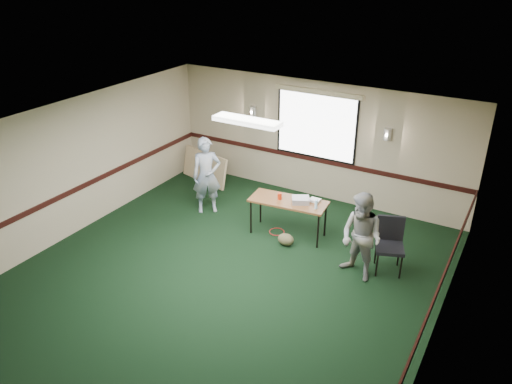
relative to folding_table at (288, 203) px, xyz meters
The scene contains 13 objects.
ground 2.20m from the folding_table, 98.26° to the right, with size 8.00×8.00×0.00m, color black.
room_shell 0.92m from the folding_table, 168.18° to the left, with size 8.00×8.02×8.00m.
folding_table is the anchor object (origin of this frame).
projector 0.27m from the folding_table, ahead, with size 0.33×0.27×0.11m, color #93929A.
game_console 0.52m from the folding_table, 26.23° to the left, with size 0.20×0.16×0.05m, color white.
red_cup 0.22m from the folding_table, behind, with size 0.09×0.09×0.13m, color #B2270B.
water_bottle 0.62m from the folding_table, ahead, with size 0.05×0.05×0.18m, color #9BDAFE.
duffel_bag 0.72m from the folding_table, 68.14° to the right, with size 0.33×0.25×0.23m, color brown.
cable_coil 0.74m from the folding_table, behind, with size 0.32×0.32×0.02m, color red.
folded_table 3.25m from the folding_table, 156.17° to the left, with size 1.48×0.06×0.76m, color tan.
conference_chair 2.10m from the folding_table, ahead, with size 0.63×0.64×0.99m.
person_left 1.99m from the folding_table, behind, with size 0.62×0.41×1.69m, color #446197.
person_right 1.86m from the folding_table, 21.49° to the right, with size 0.78×0.61×1.60m, color slate.
Camera 1 is at (4.11, -5.84, 5.19)m, focal length 35.00 mm.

